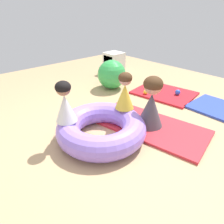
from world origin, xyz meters
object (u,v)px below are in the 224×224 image
object	(u,v)px
adult_seated	(151,103)
play_ball_blue	(178,92)
play_ball_orange	(157,87)
play_ball_teal	(115,119)
child_in_white	(65,102)
exercise_ball_large	(112,74)
play_ball_green	(153,83)
child_in_yellow	(125,91)
inflatable_cushion	(101,128)
play_ball_yellow	(146,92)
storage_cube	(113,63)

from	to	relation	value
adult_seated	play_ball_blue	world-z (taller)	adult_seated
adult_seated	play_ball_orange	xyz separation A→B (m)	(-0.83, 1.32, -0.34)
play_ball_blue	play_ball_teal	bearing A→B (deg)	-91.75
child_in_white	exercise_ball_large	size ratio (longest dim) A/B	0.87
play_ball_green	play_ball_orange	bearing A→B (deg)	-23.55
play_ball_teal	child_in_yellow	bearing A→B (deg)	28.50
child_in_yellow	play_ball_orange	distance (m)	1.77
inflatable_cushion	adult_seated	xyz separation A→B (m)	(0.27, 0.73, 0.25)
inflatable_cushion	play_ball_green	distance (m)	2.27
inflatable_cushion	exercise_ball_large	distance (m)	1.96
adult_seated	play_ball_blue	xyz separation A→B (m)	(-0.34, 1.36, -0.32)
adult_seated	play_ball_yellow	size ratio (longest dim) A/B	8.80
play_ball_orange	inflatable_cushion	bearing A→B (deg)	-74.85
child_in_yellow	exercise_ball_large	bearing A→B (deg)	-167.53
child_in_yellow	child_in_white	xyz separation A→B (m)	(-0.25, -0.83, 0.00)
inflatable_cushion	play_ball_teal	distance (m)	0.41
child_in_yellow	child_in_white	world-z (taller)	child_in_white
play_ball_blue	exercise_ball_large	world-z (taller)	exercise_ball_large
storage_cube	play_ball_green	bearing A→B (deg)	-1.75
child_in_white	adult_seated	xyz separation A→B (m)	(0.52, 1.11, -0.17)
play_ball_green	child_in_white	bearing A→B (deg)	-78.74
child_in_yellow	play_ball_blue	size ratio (longest dim) A/B	4.95
play_ball_orange	play_ball_yellow	xyz separation A→B (m)	(0.02, -0.43, 0.01)
play_ball_orange	child_in_yellow	bearing A→B (deg)	-71.03
play_ball_green	storage_cube	xyz separation A→B (m)	(-1.37, 0.04, 0.19)
inflatable_cushion	storage_cube	bearing A→B (deg)	134.27
adult_seated	play_ball_teal	xyz separation A→B (m)	(-0.40, -0.35, -0.32)
inflatable_cushion	play_ball_green	world-z (taller)	inflatable_cushion
child_in_yellow	inflatable_cushion	bearing A→B (deg)	-41.21
inflatable_cushion	child_in_white	distance (m)	0.62
storage_cube	child_in_white	bearing A→B (deg)	-53.76
play_ball_green	exercise_ball_large	xyz separation A→B (m)	(-0.59, -0.73, 0.23)
adult_seated	play_ball_blue	distance (m)	1.43
child_in_white	play_ball_orange	world-z (taller)	child_in_white
inflatable_cushion	child_in_yellow	xyz separation A→B (m)	(-0.01, 0.45, 0.42)
adult_seated	play_ball_green	world-z (taller)	adult_seated
play_ball_green	play_ball_teal	bearing A→B (deg)	-70.31
child_in_white	play_ball_green	world-z (taller)	child_in_white
play_ball_teal	play_ball_yellow	world-z (taller)	play_ball_teal
child_in_white	play_ball_green	size ratio (longest dim) A/B	5.78
adult_seated	play_ball_green	xyz separation A→B (m)	(-1.02, 1.41, -0.33)
play_ball_orange	play_ball_green	bearing A→B (deg)	156.45
play_ball_orange	play_ball_yellow	bearing A→B (deg)	-87.26
play_ball_orange	play_ball_teal	bearing A→B (deg)	-75.59
play_ball_yellow	storage_cube	world-z (taller)	storage_cube
exercise_ball_large	play_ball_orange	bearing A→B (deg)	39.03
inflatable_cushion	play_ball_orange	world-z (taller)	inflatable_cushion
exercise_ball_large	storage_cube	distance (m)	1.10
play_ball_teal	play_ball_green	size ratio (longest dim) A/B	1.16
child_in_yellow	play_ball_green	distance (m)	1.92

